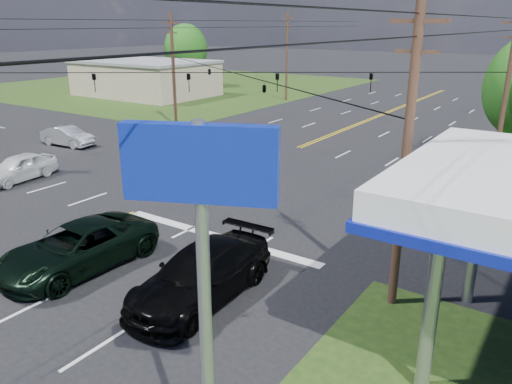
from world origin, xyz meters
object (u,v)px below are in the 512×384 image
Objects in this scene: suv_black at (202,274)px; pickup_white at (19,168)px; pole_nw at (173,69)px; pickup_dkgreen at (78,247)px; pole_se at (406,157)px; sedan_silver at (68,136)px; retail_nw at (146,79)px; pole_left_far at (287,55)px; pole_ne at (506,91)px; polesign_se at (202,234)px; tree_far_l at (186,49)px.

pickup_white is at bearing 164.42° from suv_black.
pole_nw is 27.33m from pickup_dkgreen.
pole_se reaches higher than sedan_silver.
pole_se reaches higher than retail_nw.
sedan_silver is (-22.27, 11.21, -0.15)m from suv_black.
pickup_white is at bearing 177.46° from pole_se.
pole_left_far is at bearing 89.07° from pickup_white.
pole_left_far is (-26.00, 19.00, 0.25)m from pole_ne.
retail_nw is 2.15× the size of polesign_se.
pickup_white is (-12.03, 5.11, -0.08)m from pickup_dkgreen.
pole_ne is 1.58× the size of pickup_dkgreen.
pole_se is 45.22m from pole_left_far.
pickup_white is at bearing 158.97° from pickup_dkgreen.
retail_nw is 1.68× the size of pole_ne.
suv_black is 9.45m from polesign_se.
suv_black is (-5.31, -21.21, -4.05)m from pole_ne.
retail_nw is 2.65× the size of pickup_dkgreen.
sedan_silver is (-17.12, 12.11, -0.12)m from pickup_dkgreen.
pickup_dkgreen is 13.07m from pickup_white.
polesign_se is (22.50, -10.29, 5.03)m from pickup_white.
pole_ne is at bearing 74.13° from suv_black.
pickup_dkgreen reaches higher than sedan_silver.
pole_se is 60.88m from tree_far_l.
pickup_dkgreen is (-10.47, -22.11, -4.08)m from pole_ne.
pole_nw reaches higher than pickup_dkgreen.
tree_far_l is at bearing 137.66° from pole_se.
pole_nw is at bearing -50.44° from tree_far_l.
pole_se is at bearing -90.00° from pole_ne.
pole_left_far is 2.24× the size of pickup_white.
polesign_se reaches higher than suv_black.
suv_black is (39.69, -44.21, -4.33)m from tree_far_l.
tree_far_l is (-2.00, 10.00, 3.19)m from retail_nw.
pole_left_far is (-26.00, 37.00, 0.25)m from pole_se.
pole_ne is 22.24m from suv_black.
tree_far_l is at bearing 101.31° from retail_nw.
tree_far_l is 1.45× the size of pickup_dkgreen.
polesign_se is at bearing -43.14° from retail_nw.
pickup_white is at bearing -78.37° from pole_nw.
pole_se is 9.33m from polesign_se.
retail_nw is at bearing 163.18° from pole_ne.
tree_far_l reaches higher than pickup_dkgreen.
pickup_white is 0.60× the size of polesign_se.
sedan_silver is (17.42, -33.00, -4.48)m from tree_far_l.
suv_black is at bearing -48.09° from tree_far_l.
pole_left_far is 44.16m from pickup_dkgreen.
pole_left_far reaches higher than tree_far_l.
pole_se is at bearing 90.00° from polesign_se.
pole_ne is 27.30m from polesign_se.
polesign_se is (5.31, -6.07, 4.92)m from suv_black.
pole_nw is 10.96m from sedan_silver.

